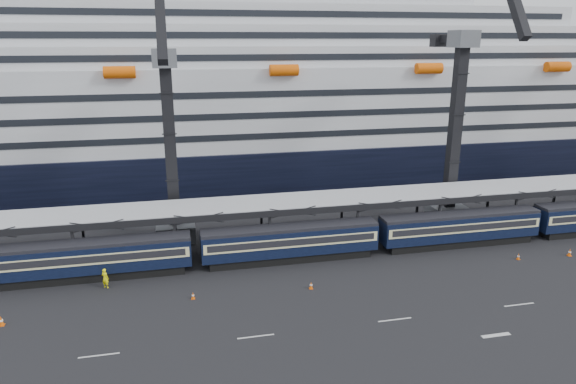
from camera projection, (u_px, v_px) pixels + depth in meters
name	position (u px, v px, depth m)	size (l,w,h in m)	color
ground	(397.00, 295.00, 47.87)	(260.00, 260.00, 0.00)	black
lane_markings	(509.00, 314.00, 44.65)	(111.00, 4.27, 0.02)	beige
train	(320.00, 239.00, 55.64)	(133.05, 3.00, 4.05)	black
canopy	(350.00, 198.00, 59.47)	(130.00, 6.25, 5.53)	#9C9EA5
cruise_ship	(284.00, 104.00, 87.16)	(214.09, 28.84, 34.00)	black
crane_dark_near	(170.00, 141.00, 57.74)	(4.50, 17.75, 35.08)	#4B4E52
crane_dark_mid	(458.00, 120.00, 63.60)	(4.50, 18.24, 39.64)	#4B4E52
worker	(105.00, 278.00, 49.09)	(0.73, 0.48, 1.99)	#FCF70D
traffic_cone_b	(1.00, 321.00, 42.74)	(0.43, 0.43, 0.87)	#E65607
traffic_cone_c	(193.00, 295.00, 47.16)	(0.34, 0.34, 0.68)	#E65607
traffic_cone_d	(311.00, 285.00, 49.07)	(0.36, 0.36, 0.73)	#E65607
traffic_cone_e	(570.00, 252.00, 56.52)	(0.42, 0.42, 0.84)	#E65607
traffic_cone_f	(518.00, 256.00, 55.62)	(0.34, 0.34, 0.69)	#E65607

